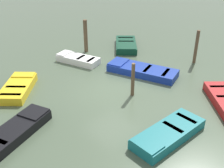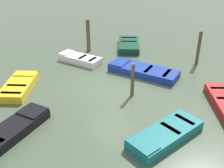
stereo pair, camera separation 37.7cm
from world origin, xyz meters
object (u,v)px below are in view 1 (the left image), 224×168
at_px(rowboat_yellow, 18,88).
at_px(rowboat_white, 78,59).
at_px(rowboat_dark_green, 126,45).
at_px(mooring_piling_near_right, 86,36).
at_px(mooring_piling_far_left, 196,47).
at_px(rowboat_teal, 168,134).
at_px(mooring_piling_mid_right, 133,80).
at_px(rowboat_black, 6,138).
at_px(rowboat_blue, 142,70).

bearing_deg(rowboat_yellow, rowboat_white, -34.26).
relative_size(rowboat_white, rowboat_yellow, 1.02).
xyz_separation_m(rowboat_white, rowboat_dark_green, (4.08, -0.26, -0.00)).
bearing_deg(mooring_piling_near_right, rowboat_white, -144.56).
bearing_deg(rowboat_dark_green, rowboat_yellow, -41.31).
bearing_deg(rowboat_white, mooring_piling_far_left, -151.48).
xyz_separation_m(rowboat_teal, mooring_piling_mid_right, (1.45, 3.18, 0.63)).
distance_m(rowboat_teal, rowboat_yellow, 7.81).
distance_m(rowboat_teal, mooring_piling_far_left, 7.93).
distance_m(rowboat_black, mooring_piling_near_right, 9.83).
distance_m(rowboat_white, mooring_piling_far_left, 7.30).
height_order(rowboat_white, mooring_piling_far_left, mooring_piling_far_left).
bearing_deg(mooring_piling_far_left, rowboat_blue, 160.75).
distance_m(rowboat_blue, mooring_piling_far_left, 3.85).
distance_m(rowboat_black, mooring_piling_mid_right, 6.17).
height_order(rowboat_blue, mooring_piling_near_right, mooring_piling_near_right).
distance_m(rowboat_black, rowboat_yellow, 4.02).
height_order(rowboat_black, mooring_piling_mid_right, mooring_piling_mid_right).
height_order(rowboat_dark_green, mooring_piling_far_left, mooring_piling_far_left).
xyz_separation_m(rowboat_white, rowboat_yellow, (-4.44, -0.86, -0.00)).
height_order(rowboat_teal, mooring_piling_mid_right, mooring_piling_mid_right).
bearing_deg(mooring_piling_far_left, rowboat_teal, -155.82).
xyz_separation_m(rowboat_white, mooring_piling_near_right, (1.57, 1.12, 0.88)).
bearing_deg(rowboat_teal, mooring_piling_near_right, -108.78).
xyz_separation_m(rowboat_blue, rowboat_black, (-8.27, -0.43, -0.00)).
relative_size(rowboat_teal, mooring_piling_far_left, 1.58).
xyz_separation_m(rowboat_teal, rowboat_white, (2.00, 8.29, 0.00)).
height_order(rowboat_yellow, mooring_piling_near_right, mooring_piling_near_right).
bearing_deg(rowboat_white, rowboat_yellow, 83.71).
distance_m(rowboat_white, rowboat_yellow, 4.52).
relative_size(rowboat_yellow, mooring_piling_near_right, 1.29).
bearing_deg(rowboat_white, rowboat_black, 105.38).
height_order(rowboat_blue, mooring_piling_mid_right, mooring_piling_mid_right).
bearing_deg(mooring_piling_near_right, mooring_piling_far_left, -59.50).
relative_size(mooring_piling_mid_right, mooring_piling_near_right, 0.77).
xyz_separation_m(rowboat_teal, mooring_piling_far_left, (7.20, 3.23, 0.82)).
distance_m(rowboat_black, rowboat_dark_green, 11.42).
bearing_deg(rowboat_teal, rowboat_yellow, -69.79).
bearing_deg(rowboat_teal, rowboat_black, -39.16).
height_order(rowboat_yellow, mooring_piling_mid_right, mooring_piling_mid_right).
bearing_deg(rowboat_yellow, mooring_piling_far_left, -68.76).
bearing_deg(rowboat_white, rowboat_dark_green, -110.93).
bearing_deg(mooring_piling_far_left, rowboat_white, 135.82).
bearing_deg(rowboat_dark_green, rowboat_black, -24.93).
bearing_deg(rowboat_blue, rowboat_yellow, 46.03).
bearing_deg(mooring_piling_far_left, rowboat_black, 176.09).
height_order(rowboat_blue, rowboat_yellow, same).
bearing_deg(mooring_piling_mid_right, rowboat_dark_green, 46.36).
bearing_deg(rowboat_dark_green, rowboat_teal, 7.52).
xyz_separation_m(mooring_piling_far_left, mooring_piling_near_right, (-3.63, 6.17, 0.06)).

